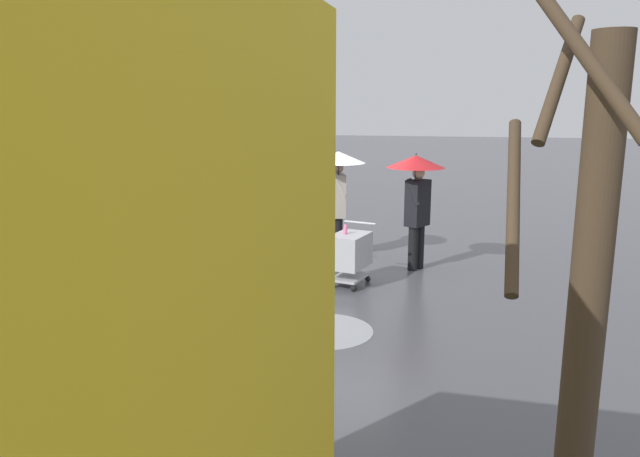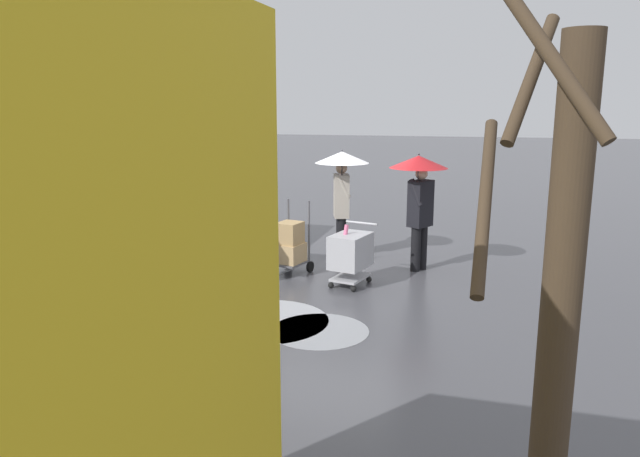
# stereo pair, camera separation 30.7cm
# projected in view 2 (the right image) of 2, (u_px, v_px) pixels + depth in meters

# --- Properties ---
(ground_plane) EXTENTS (90.00, 90.00, 0.00)m
(ground_plane) POSITION_uv_depth(u_px,v_px,m) (332.00, 268.00, 11.24)
(ground_plane) COLOR #4C4C51
(slush_patch_near_cluster) EXTENTS (1.34, 1.34, 0.01)m
(slush_patch_near_cluster) POSITION_uv_depth(u_px,v_px,m) (320.00, 330.00, 8.17)
(slush_patch_near_cluster) COLOR #999BA0
(slush_patch_near_cluster) RESTS_ON ground
(slush_patch_under_van) EXTENTS (1.80, 1.80, 0.01)m
(slush_patch_under_van) POSITION_uv_depth(u_px,v_px,m) (265.00, 320.00, 8.55)
(slush_patch_under_van) COLOR #ADAFB5
(slush_patch_under_van) RESTS_ON ground
(slush_patch_mid_street) EXTENTS (2.91, 2.91, 0.01)m
(slush_patch_mid_street) POSITION_uv_depth(u_px,v_px,m) (226.00, 261.00, 11.74)
(slush_patch_mid_street) COLOR silver
(slush_patch_mid_street) RESTS_ON ground
(cargo_van_parked_right) EXTENTS (2.30, 5.39, 2.60)m
(cargo_van_parked_right) POSITION_uv_depth(u_px,v_px,m) (143.00, 207.00, 10.93)
(cargo_van_parked_right) COLOR gray
(cargo_van_parked_right) RESTS_ON ground
(shopping_cart_vendor) EXTENTS (0.74, 0.93, 1.04)m
(shopping_cart_vendor) POSITION_uv_depth(u_px,v_px,m) (351.00, 252.00, 10.09)
(shopping_cart_vendor) COLOR #B2B2B7
(shopping_cart_vendor) RESTS_ON ground
(hand_dolly_boxes) EXTENTS (0.68, 0.81, 1.32)m
(hand_dolly_boxes) POSITION_uv_depth(u_px,v_px,m) (290.00, 245.00, 10.76)
(hand_dolly_boxes) COLOR #515156
(hand_dolly_boxes) RESTS_ON ground
(pedestrian_pink_side) EXTENTS (1.04, 1.04, 2.15)m
(pedestrian_pink_side) POSITION_uv_depth(u_px,v_px,m) (342.00, 179.00, 11.66)
(pedestrian_pink_side) COLOR black
(pedestrian_pink_side) RESTS_ON ground
(pedestrian_black_side) EXTENTS (1.04, 1.04, 2.15)m
(pedestrian_black_side) POSITION_uv_depth(u_px,v_px,m) (419.00, 185.00, 10.78)
(pedestrian_black_side) COLOR black
(pedestrian_black_side) RESTS_ON ground
(bare_tree_near) EXTENTS (0.71, 1.13, 3.82)m
(bare_tree_near) POSITION_uv_depth(u_px,v_px,m) (555.00, 300.00, 3.70)
(bare_tree_near) COLOR #423323
(bare_tree_near) RESTS_ON ground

